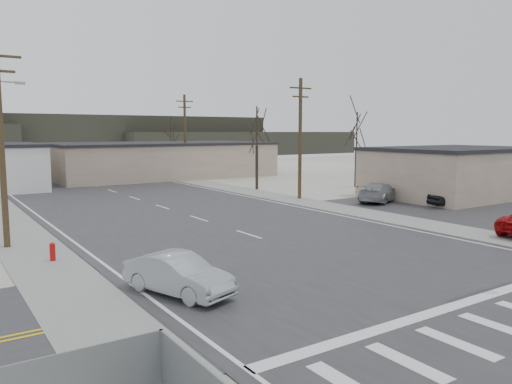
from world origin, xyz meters
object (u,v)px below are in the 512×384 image
sedan_crossing (178,274)px  car_parked_dark_a (452,197)px  car_parked_silver (379,192)px  fire_hydrant (53,252)px  car_far_b (1,175)px  car_far_a (121,175)px  car_parked_dark_b (439,189)px

sedan_crossing → car_parked_dark_a: 27.05m
sedan_crossing → car_parked_silver: bearing=8.1°
fire_hydrant → car_parked_dark_a: bearing=0.7°
car_far_b → car_parked_dark_a: (26.01, -40.47, -0.03)m
car_parked_dark_a → fire_hydrant: bearing=99.3°
car_far_a → car_parked_dark_b: (18.07, -28.36, 0.00)m
fire_hydrant → car_parked_silver: (25.91, 5.00, 0.35)m
car_far_b → car_parked_dark_b: bearing=-64.8°
car_parked_dark_a → car_parked_silver: bearing=39.5°
car_far_a → car_parked_silver: bearing=130.7°
fire_hydrant → car_far_b: 40.89m
fire_hydrant → car_far_b: (2.70, 40.80, 0.29)m
car_parked_dark_b → car_far_b: bearing=44.3°
sedan_crossing → car_far_b: bearing=70.5°
sedan_crossing → car_parked_dark_b: 31.23m
car_far_a → car_far_b: size_ratio=1.22×
fire_hydrant → car_parked_dark_b: bearing=6.9°
car_far_a → car_parked_dark_b: 33.63m
car_far_b → car_parked_dark_b: 47.10m
sedan_crossing → car_parked_dark_a: size_ratio=1.08×
car_far_a → car_far_b: bearing=-20.6°
fire_hydrant → sedan_crossing: (2.70, -7.12, 0.29)m
fire_hydrant → car_far_b: car_far_b is taller
car_parked_dark_b → car_parked_silver: 6.14m
car_far_b → car_parked_silver: 42.66m
sedan_crossing → fire_hydrant: bearing=91.2°
car_far_b → car_parked_dark_b: car_parked_dark_b is taller
sedan_crossing → car_parked_silver: size_ratio=0.80×
car_far_a → car_parked_silver: car_parked_silver is taller
car_far_b → fire_hydrant: bearing=-106.9°
fire_hydrant → car_far_a: (13.87, 32.23, 0.31)m
car_far_b → car_parked_silver: (23.21, -35.80, 0.07)m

